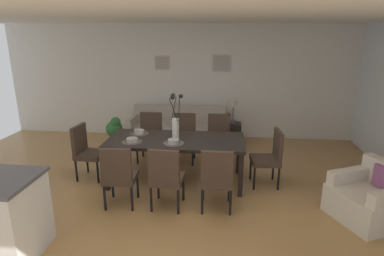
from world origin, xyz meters
The scene contains 26 objects.
ground_plane centered at (0.00, 0.00, 0.00)m, with size 9.00×9.00×0.00m, color #A87A47.
back_wall_panel centered at (0.00, 3.25, 1.30)m, with size 9.00×0.10×2.60m, color silver.
ceiling_panel centered at (0.00, 0.40, 2.64)m, with size 9.00×7.20×0.08m, color white.
dining_table centered at (-0.10, 0.69, 0.67)m, with size 2.20×0.98×0.74m.
dining_chair_near_left centered at (-0.76, -0.22, 0.51)m, with size 0.46×0.46×0.92m.
dining_chair_near_right centered at (-0.74, 1.60, 0.51)m, with size 0.45×0.45×0.92m.
dining_chair_far_left centered at (-0.10, -0.21, 0.51)m, with size 0.47×0.47×0.92m.
dining_chair_far_right centered at (-0.08, 1.61, 0.51)m, with size 0.44×0.44×0.92m.
dining_chair_mid_left centered at (0.59, -0.18, 0.51)m, with size 0.45×0.45×0.92m.
dining_chair_mid_right centered at (0.59, 1.62, 0.51)m, with size 0.46×0.46×0.92m.
dining_chair_head_west centered at (-1.62, 0.68, 0.51)m, with size 0.47×0.47×0.92m.
dining_chair_head_east centered at (1.42, 0.71, 0.51)m, with size 0.47×0.47×0.92m.
centerpiece_vase centered at (-0.10, 0.69, 1.02)m, with size 0.21×0.23×0.73m.
placemat_near_left centered at (-0.76, 0.47, 0.74)m, with size 0.32×0.32×0.01m, color #4C4742.
bowl_near_left centered at (-0.76, 0.47, 0.78)m, with size 0.17×0.17×0.07m.
placemat_near_right centered at (-0.76, 0.91, 0.74)m, with size 0.32×0.32×0.01m, color #4C4742.
bowl_near_right centered at (-0.76, 0.91, 0.78)m, with size 0.17×0.17×0.07m.
placemat_far_left centered at (-0.10, 0.47, 0.74)m, with size 0.32×0.32×0.01m, color #4C4742.
bowl_far_left centered at (-0.10, 0.47, 0.78)m, with size 0.17×0.17×0.07m.
sofa centered at (-0.33, 2.61, 0.28)m, with size 2.09×0.84×0.80m.
side_table centered at (0.87, 2.53, 0.26)m, with size 0.36×0.36×0.52m, color black.
table_lamp centered at (0.87, 2.53, 0.89)m, with size 0.22×0.22×0.51m.
armchair centered at (2.63, -0.17, 0.29)m, with size 1.06×1.06×0.75m.
framed_picture_left centered at (-0.78, 3.18, 1.74)m, with size 0.34×0.03×0.32m.
framed_picture_center centered at (0.59, 3.18, 1.74)m, with size 0.42×0.03×0.38m.
potted_plant centered at (-1.68, 2.25, 0.37)m, with size 0.36×0.36×0.67m.
Camera 1 is at (0.66, -4.17, 2.38)m, focal length 29.92 mm.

